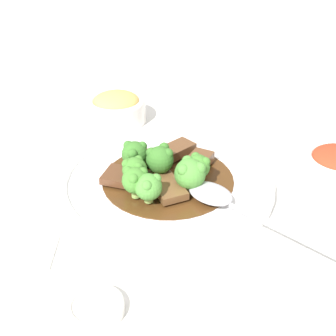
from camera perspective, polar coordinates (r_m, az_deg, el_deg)
ground_plane at (r=0.69m, az=-0.00°, el=-2.40°), size 4.00×4.00×0.00m
main_plate at (r=0.68m, az=-0.00°, el=-1.71°), size 0.31×0.31×0.02m
beef_strip_0 at (r=0.67m, az=-6.14°, el=-0.94°), size 0.05×0.05×0.01m
beef_strip_1 at (r=0.69m, az=3.38°, el=0.43°), size 0.08×0.05×0.02m
beef_strip_2 at (r=0.73m, az=1.14°, el=2.25°), size 0.06×0.06×0.01m
beef_strip_3 at (r=0.65m, az=-0.72°, el=-2.10°), size 0.08×0.07×0.01m
beef_strip_4 at (r=0.71m, az=-2.03°, el=1.09°), size 0.04×0.07×0.01m
broccoli_floret_0 at (r=0.68m, az=-4.08°, el=1.76°), size 0.04×0.04×0.04m
broccoli_floret_1 at (r=0.65m, az=-4.09°, el=-0.13°), size 0.03×0.03×0.04m
broccoli_floret_2 at (r=0.64m, az=2.70°, el=-0.61°), size 0.04×0.04×0.05m
broccoli_floret_3 at (r=0.61m, az=-2.41°, el=-2.25°), size 0.04×0.04×0.04m
broccoli_floret_4 at (r=0.67m, az=-0.96°, el=1.29°), size 0.04×0.04×0.05m
broccoli_floret_5 at (r=0.66m, az=3.63°, el=0.24°), size 0.04×0.04×0.04m
broccoli_floret_6 at (r=0.62m, az=-4.02°, el=-1.45°), size 0.04×0.04×0.04m
serving_spoon at (r=0.62m, az=6.75°, el=-3.87°), size 0.16×0.21×0.01m
side_bowl_appetizer at (r=0.87m, az=-6.28°, el=7.33°), size 0.11×0.11×0.05m
sauce_dish at (r=0.51m, az=-8.80°, el=-16.42°), size 0.06×0.06×0.01m
paper_napkin at (r=0.62m, az=-18.05°, el=-8.24°), size 0.12×0.12×0.01m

